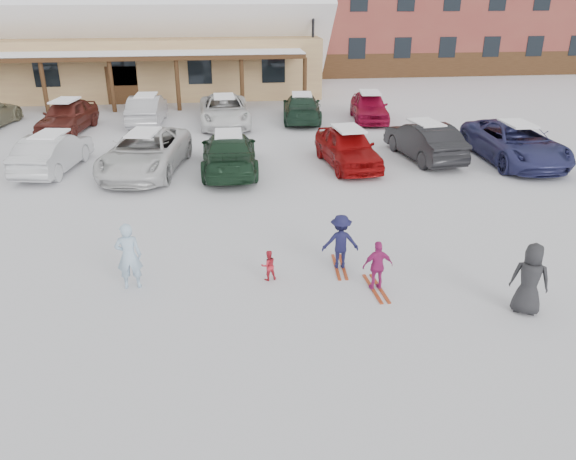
{
  "coord_description": "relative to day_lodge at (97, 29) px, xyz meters",
  "views": [
    {
      "loc": [
        -1.2,
        -11.73,
        6.65
      ],
      "look_at": [
        0.3,
        1.0,
        1.0
      ],
      "focal_mm": 35.0,
      "sensor_mm": 36.0,
      "label": 1
    }
  ],
  "objects": [
    {
      "name": "parked_car_8",
      "position": [
        0.36,
        -11.64,
        -3.17
      ],
      "size": [
        2.49,
        4.75,
        1.54
      ],
      "primitive_type": "imported",
      "rotation": [
        0.0,
        0.0,
        -0.16
      ],
      "color": "#5A201A",
      "rests_on": "ground"
    },
    {
      "name": "parked_car_1",
      "position": [
        1.29,
        -17.98,
        -3.22
      ],
      "size": [
        2.21,
        4.58,
        1.45
      ],
      "primitive_type": "imported",
      "rotation": [
        0.0,
        0.0,
        2.98
      ],
      "color": "silver",
      "rests_on": "ground"
    },
    {
      "name": "child_magenta",
      "position": [
        11.24,
        -28.4,
        -3.33
      ],
      "size": [
        0.74,
        0.34,
        1.24
      ],
      "primitive_type": "imported",
      "rotation": [
        0.0,
        0.0,
        3.2
      ],
      "color": "#AA246F",
      "rests_on": "ground"
    },
    {
      "name": "parked_car_12",
      "position": [
        15.46,
        -10.97,
        -3.21
      ],
      "size": [
        2.27,
        4.52,
        1.48
      ],
      "primitive_type": "imported",
      "rotation": [
        0.0,
        0.0,
        -0.12
      ],
      "color": "maroon",
      "rests_on": "ground"
    },
    {
      "name": "adult_skier",
      "position": [
        5.48,
        -27.62,
        -3.12
      ],
      "size": [
        0.62,
        0.43,
        1.65
      ],
      "primitive_type": "imported",
      "rotation": [
        0.0,
        0.0,
        3.2
      ],
      "color": "#A2C3DE",
      "rests_on": "ground"
    },
    {
      "name": "parked_car_10",
      "position": [
        7.92,
        -11.12,
        -3.21
      ],
      "size": [
        2.6,
        5.37,
        1.47
      ],
      "primitive_type": "imported",
      "rotation": [
        0.0,
        0.0,
        0.03
      ],
      "color": "white",
      "rests_on": "ground"
    },
    {
      "name": "ground",
      "position": [
        9.0,
        -27.96,
        -3.94
      ],
      "size": [
        160.0,
        160.0,
        0.0
      ],
      "primitive_type": "plane",
      "color": "silver",
      "rests_on": "ground"
    },
    {
      "name": "lamp_post",
      "position": [
        13.55,
        -3.89,
        -0.64
      ],
      "size": [
        0.5,
        0.25,
        5.81
      ],
      "color": "black",
      "rests_on": "ground"
    },
    {
      "name": "skis_child_magenta",
      "position": [
        11.24,
        -28.4,
        -3.93
      ],
      "size": [
        0.28,
        1.41,
        0.03
      ],
      "primitive_type": "cube",
      "rotation": [
        0.0,
        0.0,
        3.2
      ],
      "color": "#9E3616",
      "rests_on": "ground"
    },
    {
      "name": "conifer_3",
      "position": [
        15.0,
        16.04,
        1.17
      ],
      "size": [
        3.96,
        3.96,
        9.18
      ],
      "color": "black",
      "rests_on": "ground"
    },
    {
      "name": "parked_car_2",
      "position": [
        4.83,
        -18.55,
        -3.17
      ],
      "size": [
        3.47,
        5.93,
        1.55
      ],
      "primitive_type": "imported",
      "rotation": [
        0.0,
        0.0,
        -0.17
      ],
      "color": "silver",
      "rests_on": "ground"
    },
    {
      "name": "parked_car_6",
      "position": [
        19.44,
        -18.9,
        -3.16
      ],
      "size": [
        2.61,
        5.65,
        1.57
      ],
      "primitive_type": "imported",
      "rotation": [
        0.0,
        0.0,
        -0.0
      ],
      "color": "navy",
      "rests_on": "ground"
    },
    {
      "name": "parked_car_3",
      "position": [
        7.99,
        -18.87,
        -3.2
      ],
      "size": [
        2.13,
        5.14,
        1.48
      ],
      "primitive_type": "imported",
      "rotation": [
        0.0,
        0.0,
        3.13
      ],
      "color": "#183320",
      "rests_on": "ground"
    },
    {
      "name": "bystander_dark",
      "position": [
        14.22,
        -29.76,
        -3.13
      ],
      "size": [
        0.95,
        0.85,
        1.64
      ],
      "primitive_type": "imported",
      "rotation": [
        0.0,
        0.0,
        2.62
      ],
      "color": "#242527",
      "rests_on": "ground"
    },
    {
      "name": "parked_car_11",
      "position": [
        11.95,
        -10.62,
        -3.25
      ],
      "size": [
        2.45,
        4.96,
        1.39
      ],
      "primitive_type": "imported",
      "rotation": [
        0.0,
        0.0,
        3.03
      ],
      "color": "#1B3527",
      "rests_on": "ground"
    },
    {
      "name": "parked_car_5",
      "position": [
        15.96,
        -18.06,
        -3.19
      ],
      "size": [
        2.22,
        4.76,
        1.51
      ],
      "primitive_type": "imported",
      "rotation": [
        0.0,
        0.0,
        3.28
      ],
      "color": "black",
      "rests_on": "ground"
    },
    {
      "name": "day_lodge",
      "position": [
        0.0,
        0.0,
        0.0
      ],
      "size": [
        29.12,
        12.5,
        10.38
      ],
      "color": "tan",
      "rests_on": "ground"
    },
    {
      "name": "parked_car_4",
      "position": [
        12.63,
        -18.67,
        -3.19
      ],
      "size": [
        2.22,
        4.58,
        1.51
      ],
      "primitive_type": "imported",
      "rotation": [
        0.0,
        0.0,
        0.1
      ],
      "color": "#930A0B",
      "rests_on": "ground"
    },
    {
      "name": "child_navy",
      "position": [
        10.6,
        -27.21,
        -3.23
      ],
      "size": [
        0.96,
        0.59,
        1.43
      ],
      "primitive_type": "imported",
      "rotation": [
        0.0,
        0.0,
        3.07
      ],
      "color": "#16163C",
      "rests_on": "ground"
    },
    {
      "name": "toddler_red",
      "position": [
        8.74,
        -27.63,
        -3.56
      ],
      "size": [
        0.43,
        0.37,
        0.78
      ],
      "primitive_type": "imported",
      "rotation": [
        0.0,
        0.0,
        3.38
      ],
      "color": "red",
      "rests_on": "ground"
    },
    {
      "name": "skis_child_navy",
      "position": [
        10.6,
        -27.21,
        -3.93
      ],
      "size": [
        0.29,
        1.41,
        0.03
      ],
      "primitive_type": "cube",
      "rotation": [
        0.0,
        0.0,
        3.07
      ],
      "color": "#9E3616",
      "rests_on": "ground"
    },
    {
      "name": "parked_car_9",
      "position": [
        4.0,
        -10.37,
        -3.21
      ],
      "size": [
        1.7,
        4.51,
        1.47
      ],
      "primitive_type": "imported",
      "rotation": [
        0.0,
        0.0,
        3.11
      ],
      "color": "#A7A6AB",
      "rests_on": "ground"
    }
  ]
}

